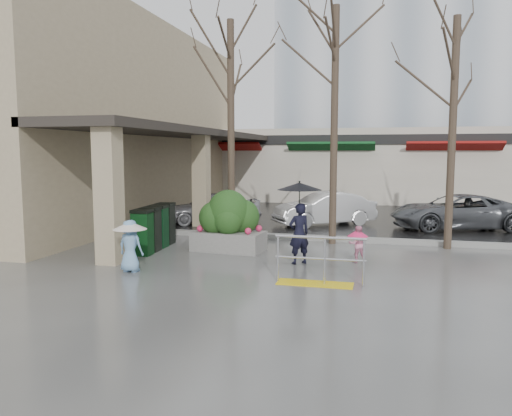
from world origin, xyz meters
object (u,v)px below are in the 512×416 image
at_px(tree_west, 231,77).
at_px(child_pink, 358,241).
at_px(planter, 229,222).
at_px(car_a, 213,207).
at_px(car_c, 456,212).
at_px(handrail, 318,267).
at_px(tree_mideast, 455,76).
at_px(child_blue, 130,240).
at_px(news_boxes, 155,228).
at_px(tree_midwest, 335,67).
at_px(woman, 299,214).
at_px(car_b, 325,209).

distance_m(tree_west, child_pink, 6.56).
bearing_deg(child_pink, planter, -24.12).
xyz_separation_m(car_a, car_c, (8.98, 0.65, 0.00)).
xyz_separation_m(handrail, tree_mideast, (3.14, 4.80, 4.48)).
height_order(tree_west, car_c, tree_west).
bearing_deg(child_blue, car_a, -79.47).
relative_size(child_pink, planter, 0.45).
xyz_separation_m(handrail, child_pink, (0.70, 2.37, 0.16)).
height_order(child_pink, news_boxes, news_boxes).
relative_size(handrail, planter, 0.92).
height_order(child_blue, car_a, car_a).
relative_size(tree_west, car_c, 1.50).
xyz_separation_m(child_blue, news_boxes, (-0.65, 2.64, -0.13)).
bearing_deg(handrail, tree_west, 124.99).
xyz_separation_m(tree_midwest, car_c, (4.02, 3.89, -4.60)).
height_order(handrail, tree_midwest, tree_midwest).
bearing_deg(handrail, car_c, 66.06).
relative_size(handrail, tree_midwest, 0.27).
relative_size(tree_midwest, woman, 3.38).
relative_size(tree_midwest, child_blue, 5.72).
bearing_deg(tree_mideast, woman, -142.24).
relative_size(planter, car_c, 0.46).
height_order(handrail, news_boxes, news_boxes).
bearing_deg(child_pink, tree_west, -45.57).
bearing_deg(tree_midwest, handrail, -88.09).
bearing_deg(tree_midwest, tree_west, -180.00).
distance_m(tree_midwest, woman, 5.00).
bearing_deg(planter, car_c, 40.38).
bearing_deg(car_b, child_blue, -56.58).
bearing_deg(car_c, tree_west, -77.39).
bearing_deg(child_pink, news_boxes, -17.83).
distance_m(child_pink, car_a, 8.13).
bearing_deg(car_a, tree_mideast, 38.97).
distance_m(child_pink, news_boxes, 5.72).
bearing_deg(car_c, woman, -49.32).
height_order(tree_midwest, car_b, tree_midwest).
bearing_deg(car_b, car_c, 58.11).
distance_m(child_pink, car_c, 7.07).
height_order(woman, car_c, woman).
xyz_separation_m(tree_mideast, car_a, (-8.26, 3.25, -4.23)).
distance_m(child_blue, planter, 3.28).
bearing_deg(planter, news_boxes, -172.51).
height_order(news_boxes, car_c, car_c).
relative_size(child_pink, child_blue, 0.76).
bearing_deg(child_blue, tree_midwest, -126.32).
bearing_deg(tree_mideast, car_c, 79.51).
relative_size(handrail, child_blue, 1.55).
distance_m(tree_mideast, car_b, 6.89).
height_order(child_pink, planter, planter).
height_order(tree_midwest, child_blue, tree_midwest).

